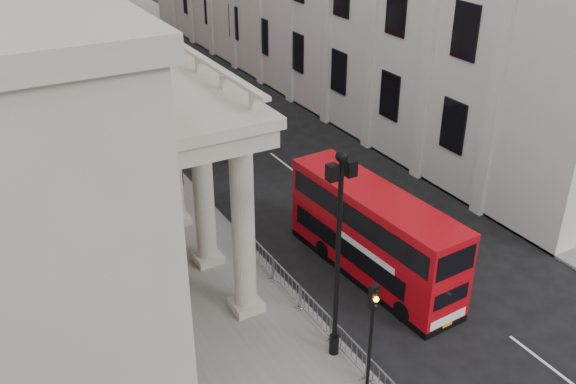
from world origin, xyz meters
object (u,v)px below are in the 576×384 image
object	(u,v)px
lamp_post_north	(96,38)
traffic_light	(372,318)
bus_near	(373,232)
lamp_post_mid	(174,104)
pedestrian_a	(156,211)
pedestrian_c	(141,166)
lamp_post_south	(338,244)
pedestrian_b	(174,227)
bus_far	(190,104)

from	to	relation	value
lamp_post_north	traffic_light	size ratio (longest dim) A/B	1.93
traffic_light	bus_near	xyz separation A→B (m)	(4.26, 5.70, -0.97)
lamp_post_mid	pedestrian_a	distance (m)	6.04
lamp_post_mid	lamp_post_north	bearing A→B (deg)	90.00
traffic_light	pedestrian_c	distance (m)	19.97
pedestrian_a	lamp_post_mid	bearing A→B (deg)	61.91
lamp_post_south	pedestrian_b	distance (m)	11.42
bus_near	lamp_post_north	bearing A→B (deg)	95.25
pedestrian_b	lamp_post_mid	bearing A→B (deg)	-130.34
pedestrian_b	pedestrian_c	world-z (taller)	pedestrian_c
bus_far	lamp_post_mid	bearing A→B (deg)	-110.86
lamp_post_mid	pedestrian_c	world-z (taller)	lamp_post_mid
lamp_post_north	pedestrian_b	distance (m)	22.09
bus_far	lamp_post_south	bearing A→B (deg)	-92.87
lamp_post_mid	bus_far	size ratio (longest dim) A/B	0.86
pedestrian_a	pedestrian_b	bearing A→B (deg)	-76.03
lamp_post_south	lamp_post_mid	size ratio (longest dim) A/B	1.00
lamp_post_south	traffic_light	bearing A→B (deg)	-87.16
lamp_post_mid	pedestrian_c	distance (m)	4.69
bus_near	bus_far	size ratio (longest dim) A/B	0.99
lamp_post_north	bus_near	distance (m)	28.78
bus_near	lamp_post_mid	bearing A→B (deg)	106.00
lamp_post_south	lamp_post_north	distance (m)	32.00
traffic_light	bus_near	size ratio (longest dim) A/B	0.45
lamp_post_south	bus_near	bearing A→B (deg)	40.19
bus_far	pedestrian_a	xyz separation A→B (m)	(-6.02, -10.50, -1.23)
pedestrian_a	pedestrian_c	size ratio (longest dim) A/B	1.04
lamp_post_mid	traffic_light	bearing A→B (deg)	-89.68
lamp_post_north	pedestrian_b	world-z (taller)	lamp_post_north
traffic_light	pedestrian_c	world-z (taller)	traffic_light
pedestrian_c	bus_far	bearing A→B (deg)	60.88
pedestrian_c	lamp_post_south	bearing A→B (deg)	-68.90
lamp_post_north	pedestrian_b	bearing A→B (deg)	-96.38
pedestrian_a	pedestrian_c	distance (m)	5.53
lamp_post_north	pedestrian_b	xyz separation A→B (m)	(-2.41, -21.59, -4.02)
lamp_post_mid	bus_near	distance (m)	13.36
lamp_post_north	traffic_light	xyz separation A→B (m)	(0.10, -34.02, -1.80)
traffic_light	pedestrian_b	distance (m)	12.88
bus_far	pedestrian_c	distance (m)	7.25
pedestrian_a	pedestrian_c	xyz separation A→B (m)	(0.98, 5.44, -0.03)
traffic_light	pedestrian_c	bearing A→B (deg)	95.07
traffic_light	lamp_post_mid	bearing A→B (deg)	90.32
traffic_light	pedestrian_a	distance (m)	14.75
traffic_light	bus_far	distance (m)	25.07
traffic_light	bus_near	world-z (taller)	traffic_light
pedestrian_a	bus_far	bearing A→B (deg)	67.60
traffic_light	bus_far	bearing A→B (deg)	82.46
traffic_light	pedestrian_b	size ratio (longest dim) A/B	2.79
lamp_post_south	pedestrian_a	distance (m)	13.21
lamp_post_south	traffic_light	xyz separation A→B (m)	(0.10, -2.02, -1.80)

